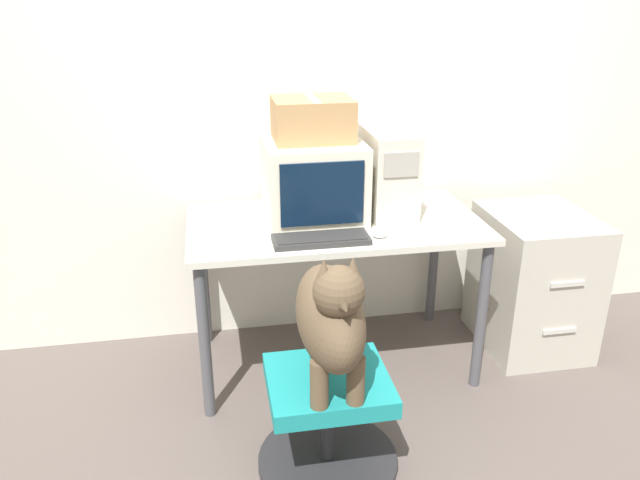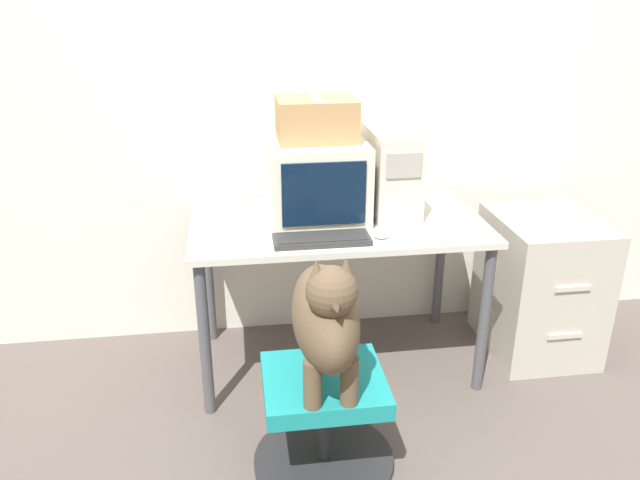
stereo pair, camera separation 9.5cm
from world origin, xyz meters
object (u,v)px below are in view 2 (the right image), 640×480
pc_tower (390,171)px  filing_cabinet (540,285)px  dog (326,316)px  office_chair (324,423)px  crt_monitor (316,178)px  keyboard (322,239)px  cardboard_box (316,119)px

pc_tower → filing_cabinet: (0.79, -0.11, -0.61)m
dog → filing_cabinet: bearing=32.1°
office_chair → dog: dog is taller
office_chair → crt_monitor: bearing=84.2°
crt_monitor → dog: bearing=-95.5°
crt_monitor → office_chair: 1.11m
keyboard → filing_cabinet: 1.26m
keyboard → office_chair: bearing=-97.1°
pc_tower → dog: bearing=-116.6°
dog → filing_cabinet: dog is taller
crt_monitor → pc_tower: pc_tower is taller
crt_monitor → office_chair: bearing=-95.8°
dog → cardboard_box: bearing=84.5°
office_chair → pc_tower: bearing=62.2°
pc_tower → keyboard: bearing=-136.9°
filing_cabinet → cardboard_box: (-1.14, 0.10, 0.86)m
pc_tower → cardboard_box: bearing=-178.6°
pc_tower → office_chair: size_ratio=0.83×
keyboard → dog: size_ratio=0.74×
office_chair → keyboard: bearing=82.9°
keyboard → filing_cabinet: keyboard is taller
filing_cabinet → dog: bearing=-147.9°
dog → crt_monitor: bearing=84.5°
pc_tower → office_chair: bearing=-117.8°
pc_tower → dog: size_ratio=0.83×
keyboard → filing_cabinet: (1.17, 0.25, -0.42)m
filing_cabinet → crt_monitor: bearing=175.2°
filing_cabinet → office_chair: bearing=-149.4°
crt_monitor → filing_cabinet: size_ratio=0.68×
keyboard → office_chair: 0.75m
dog → cardboard_box: 1.02m
pc_tower → keyboard: size_ratio=1.12×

